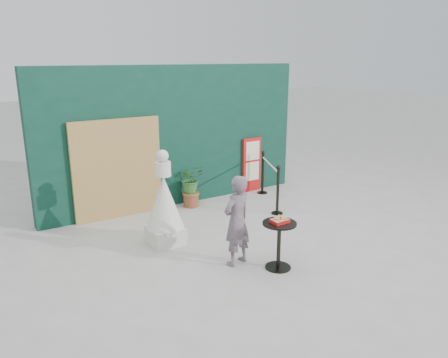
% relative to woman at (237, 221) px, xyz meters
% --- Properties ---
extents(ground, '(60.00, 60.00, 0.00)m').
position_rel_woman_xyz_m(ground, '(0.57, 0.07, -0.72)').
color(ground, '#ADAAA5').
rests_on(ground, ground).
extents(back_wall, '(6.00, 0.30, 3.00)m').
position_rel_woman_xyz_m(back_wall, '(0.57, 3.22, 0.78)').
color(back_wall, '#0A2F23').
rests_on(back_wall, ground).
extents(bamboo_fence, '(1.80, 0.08, 2.00)m').
position_rel_woman_xyz_m(bamboo_fence, '(-0.83, 3.01, 0.28)').
color(bamboo_fence, tan).
rests_on(bamboo_fence, ground).
extents(woman, '(0.60, 0.47, 1.44)m').
position_rel_woman_xyz_m(woman, '(0.00, 0.00, 0.00)').
color(woman, slate).
rests_on(woman, ground).
extents(menu_board, '(0.50, 0.07, 1.30)m').
position_rel_woman_xyz_m(menu_board, '(2.47, 3.03, -0.07)').
color(menu_board, red).
rests_on(menu_board, ground).
extents(statue, '(0.65, 0.65, 1.67)m').
position_rel_woman_xyz_m(statue, '(-0.62, 1.31, -0.04)').
color(statue, silver).
rests_on(statue, ground).
extents(cafe_table, '(0.52, 0.52, 0.75)m').
position_rel_woman_xyz_m(cafe_table, '(0.46, -0.47, -0.22)').
color(cafe_table, black).
rests_on(cafe_table, ground).
extents(food_basket, '(0.26, 0.19, 0.11)m').
position_rel_woman_xyz_m(food_basket, '(0.46, -0.47, 0.07)').
color(food_basket, '#AD1712').
rests_on(food_basket, cafe_table).
extents(planter, '(0.55, 0.47, 0.93)m').
position_rel_woman_xyz_m(planter, '(0.69, 2.80, -0.18)').
color(planter, brown).
rests_on(planter, ground).
extents(stanchion_barrier, '(0.84, 1.54, 1.03)m').
position_rel_woman_xyz_m(stanchion_barrier, '(2.28, 2.08, -0.23)').
color(stanchion_barrier, black).
rests_on(stanchion_barrier, ground).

